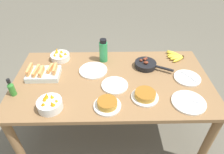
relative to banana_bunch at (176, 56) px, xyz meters
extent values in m
plane|color=#666051|center=(-0.67, -0.34, -0.75)|extent=(14.00, 14.00, 0.00)
cube|color=olive|center=(-0.67, -0.34, -0.04)|extent=(1.76, 0.94, 0.03)
cylinder|color=olive|center=(-1.49, -0.75, -0.40)|extent=(0.07, 0.07, 0.69)
cylinder|color=olive|center=(0.15, -0.75, -0.40)|extent=(0.07, 0.07, 0.69)
cylinder|color=olive|center=(-1.49, 0.07, -0.40)|extent=(0.07, 0.07, 0.69)
cylinder|color=olive|center=(0.15, 0.07, -0.40)|extent=(0.07, 0.07, 0.69)
ellipsoid|color=yellow|center=(0.00, 0.05, 0.00)|extent=(0.16, 0.16, 0.03)
ellipsoid|color=yellow|center=(0.00, 0.03, 0.00)|extent=(0.17, 0.14, 0.03)
ellipsoid|color=yellow|center=(-0.01, 0.01, 0.00)|extent=(0.17, 0.08, 0.03)
ellipsoid|color=yellow|center=(-0.01, -0.01, 0.00)|extent=(0.17, 0.04, 0.04)
ellipsoid|color=yellow|center=(0.00, -0.03, 0.00)|extent=(0.16, 0.07, 0.04)
ellipsoid|color=yellow|center=(0.01, -0.05, 0.00)|extent=(0.14, 0.11, 0.03)
cylinder|color=#4C3819|center=(0.07, -0.02, 0.00)|extent=(0.02, 0.02, 0.04)
cube|color=silver|center=(-1.29, -0.28, 0.01)|extent=(0.29, 0.20, 0.05)
cube|color=#F29E56|center=(-1.40, -0.28, 0.06)|extent=(0.02, 0.15, 0.05)
cube|color=#F29E56|center=(-1.34, -0.29, 0.05)|extent=(0.04, 0.16, 0.04)
cube|color=#F29E56|center=(-1.29, -0.31, 0.06)|extent=(0.03, 0.13, 0.05)
cube|color=#F29E56|center=(-1.22, -0.26, 0.05)|extent=(0.04, 0.12, 0.05)
cube|color=#F29E56|center=(-1.18, -0.27, 0.06)|extent=(0.02, 0.13, 0.05)
cylinder|color=black|center=(-0.34, -0.15, -0.01)|extent=(0.20, 0.20, 0.01)
cylinder|color=black|center=(-0.34, -0.15, 0.01)|extent=(0.21, 0.21, 0.04)
cylinder|color=black|center=(-0.17, -0.23, 0.02)|extent=(0.16, 0.10, 0.02)
ellipsoid|color=brown|center=(-0.34, -0.18, 0.05)|extent=(0.05, 0.04, 0.02)
ellipsoid|color=brown|center=(-0.38, -0.13, 0.05)|extent=(0.04, 0.04, 0.03)
ellipsoid|color=brown|center=(-0.35, -0.12, 0.05)|extent=(0.05, 0.05, 0.03)
ellipsoid|color=brown|center=(-0.33, -0.11, 0.05)|extent=(0.05, 0.05, 0.03)
ellipsoid|color=brown|center=(-0.33, -0.17, 0.05)|extent=(0.03, 0.04, 0.03)
cylinder|color=silver|center=(-0.71, -0.67, -0.01)|extent=(0.21, 0.21, 0.02)
cylinder|color=gold|center=(-0.71, -0.67, 0.02)|extent=(0.16, 0.16, 0.04)
cylinder|color=#9B601E|center=(-0.71, -0.67, 0.04)|extent=(0.15, 0.15, 0.00)
cylinder|color=silver|center=(-0.41, -0.58, -0.01)|extent=(0.22, 0.22, 0.02)
cylinder|color=gold|center=(-0.41, -0.58, 0.02)|extent=(0.17, 0.17, 0.04)
cylinder|color=#9B601E|center=(-0.41, -0.58, 0.04)|extent=(0.16, 0.16, 0.00)
cylinder|color=silver|center=(-0.84, -0.21, -0.01)|extent=(0.26, 0.26, 0.02)
cylinder|color=silver|center=(-0.88, -0.19, 0.00)|extent=(0.11, 0.06, 0.01)
cube|color=silver|center=(-0.80, -0.15, 0.00)|extent=(0.05, 0.04, 0.00)
cylinder|color=silver|center=(-0.64, -0.43, -0.01)|extent=(0.23, 0.23, 0.02)
cylinder|color=silver|center=(-0.63, -0.41, 0.00)|extent=(0.04, 0.11, 0.01)
cube|color=silver|center=(-0.66, -0.48, 0.00)|extent=(0.03, 0.05, 0.00)
cylinder|color=silver|center=(0.01, -0.34, -0.01)|extent=(0.24, 0.24, 0.02)
cylinder|color=silver|center=(0.01, -0.31, 0.00)|extent=(0.08, 0.11, 0.01)
cube|color=silver|center=(0.06, -0.39, 0.00)|extent=(0.05, 0.06, 0.00)
cylinder|color=silver|center=(-0.07, -0.64, -0.01)|extent=(0.27, 0.27, 0.02)
cylinder|color=silver|center=(-0.09, -0.62, 0.00)|extent=(0.11, 0.04, 0.01)
cube|color=silver|center=(-0.01, -0.65, 0.00)|extent=(0.05, 0.03, 0.00)
cylinder|color=silver|center=(-1.19, 0.00, 0.01)|extent=(0.19, 0.19, 0.06)
cone|color=orange|center=(-1.13, -0.01, 0.05)|extent=(0.04, 0.04, 0.04)
cone|color=orange|center=(-1.18, 0.03, 0.05)|extent=(0.05, 0.05, 0.04)
cone|color=orange|center=(-1.22, 0.03, 0.06)|extent=(0.06, 0.06, 0.06)
cone|color=orange|center=(-1.23, -0.03, 0.06)|extent=(0.04, 0.04, 0.05)
cone|color=orange|center=(-1.17, -0.05, 0.06)|extent=(0.05, 0.05, 0.06)
cylinder|color=silver|center=(-1.14, -0.67, 0.02)|extent=(0.19, 0.19, 0.07)
cone|color=orange|center=(-1.08, -0.68, 0.07)|extent=(0.03, 0.03, 0.04)
cone|color=orange|center=(-1.13, -0.64, 0.07)|extent=(0.05, 0.04, 0.04)
cone|color=orange|center=(-1.16, -0.64, 0.07)|extent=(0.06, 0.06, 0.06)
cone|color=orange|center=(-1.18, -0.67, 0.07)|extent=(0.03, 0.04, 0.05)
cone|color=orange|center=(-1.17, -0.72, 0.07)|extent=(0.05, 0.05, 0.04)
cone|color=orange|center=(-1.10, -0.72, 0.07)|extent=(0.06, 0.06, 0.05)
cylinder|color=#2D9351|center=(-0.75, -0.03, 0.08)|extent=(0.08, 0.08, 0.20)
cylinder|color=black|center=(-0.75, -0.03, 0.20)|extent=(0.06, 0.06, 0.04)
cylinder|color=#337F2D|center=(-1.48, -0.52, 0.03)|extent=(0.05, 0.05, 0.10)
cone|color=#337F2D|center=(-1.48, -0.52, 0.10)|extent=(0.05, 0.05, 0.03)
cylinder|color=black|center=(-1.48, -0.52, 0.13)|extent=(0.03, 0.03, 0.03)
camera|label=1|loc=(-0.69, -1.72, 1.12)|focal=32.00mm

